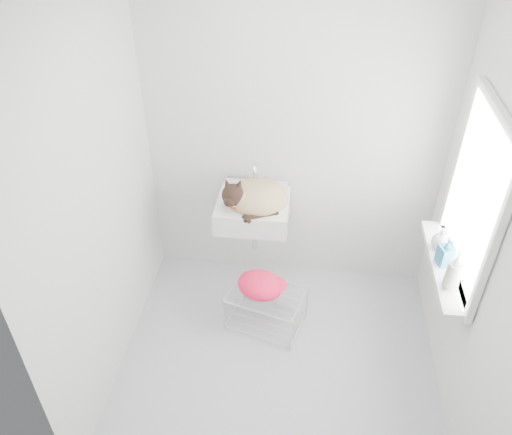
# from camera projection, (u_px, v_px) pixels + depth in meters

# --- Properties ---
(floor) EXTENTS (2.20, 2.00, 0.02)m
(floor) POSITION_uv_depth(u_px,v_px,m) (278.00, 360.00, 3.67)
(floor) COLOR #AFAFAF
(floor) RESTS_ON ground
(back_wall) EXTENTS (2.20, 0.02, 2.50)m
(back_wall) POSITION_uv_depth(u_px,v_px,m) (294.00, 138.00, 3.72)
(back_wall) COLOR silver
(back_wall) RESTS_ON ground
(right_wall) EXTENTS (0.02, 2.00, 2.50)m
(right_wall) POSITION_uv_depth(u_px,v_px,m) (484.00, 234.00, 2.82)
(right_wall) COLOR silver
(right_wall) RESTS_ON ground
(left_wall) EXTENTS (0.02, 2.00, 2.50)m
(left_wall) POSITION_uv_depth(u_px,v_px,m) (98.00, 207.00, 3.03)
(left_wall) COLOR silver
(left_wall) RESTS_ON ground
(window_glass) EXTENTS (0.01, 0.80, 1.00)m
(window_glass) POSITION_uv_depth(u_px,v_px,m) (477.00, 199.00, 2.92)
(window_glass) COLOR white
(window_glass) RESTS_ON right_wall
(window_frame) EXTENTS (0.04, 0.90, 1.10)m
(window_frame) POSITION_uv_depth(u_px,v_px,m) (475.00, 198.00, 2.92)
(window_frame) COLOR white
(window_frame) RESTS_ON right_wall
(windowsill) EXTENTS (0.16, 0.88, 0.04)m
(windowsill) POSITION_uv_depth(u_px,v_px,m) (444.00, 266.00, 3.24)
(windowsill) COLOR white
(windowsill) RESTS_ON right_wall
(sink) EXTENTS (0.53, 0.46, 0.21)m
(sink) POSITION_uv_depth(u_px,v_px,m) (253.00, 201.00, 3.78)
(sink) COLOR white
(sink) RESTS_ON back_wall
(faucet) EXTENTS (0.19, 0.14, 0.19)m
(faucet) POSITION_uv_depth(u_px,v_px,m) (256.00, 172.00, 3.84)
(faucet) COLOR silver
(faucet) RESTS_ON sink
(cat) EXTENTS (0.51, 0.44, 0.30)m
(cat) POSITION_uv_depth(u_px,v_px,m) (254.00, 198.00, 3.74)
(cat) COLOR tan
(cat) RESTS_ON sink
(wire_rack) EXTENTS (0.60, 0.50, 0.31)m
(wire_rack) POSITION_uv_depth(u_px,v_px,m) (266.00, 309.00, 3.86)
(wire_rack) COLOR silver
(wire_rack) RESTS_ON floor
(towel) EXTENTS (0.41, 0.36, 0.14)m
(towel) POSITION_uv_depth(u_px,v_px,m) (260.00, 289.00, 3.76)
(towel) COLOR red
(towel) RESTS_ON wire_rack
(bottle_a) EXTENTS (0.10, 0.10, 0.21)m
(bottle_a) POSITION_uv_depth(u_px,v_px,m) (449.00, 287.00, 3.06)
(bottle_a) COLOR silver
(bottle_a) RESTS_ON windowsill
(bottle_b) EXTENTS (0.11, 0.11, 0.19)m
(bottle_b) POSITION_uv_depth(u_px,v_px,m) (443.00, 263.00, 3.23)
(bottle_b) COLOR #1D6881
(bottle_b) RESTS_ON windowsill
(bottle_c) EXTENTS (0.17, 0.17, 0.16)m
(bottle_c) POSITION_uv_depth(u_px,v_px,m) (439.00, 248.00, 3.35)
(bottle_c) COLOR silver
(bottle_c) RESTS_ON windowsill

